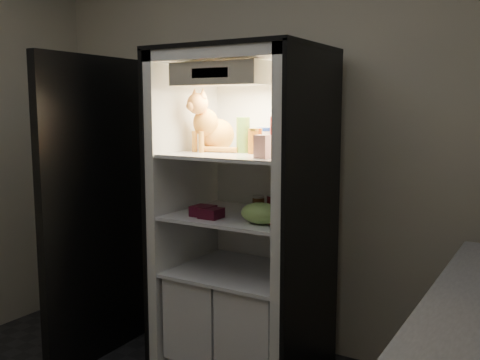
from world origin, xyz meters
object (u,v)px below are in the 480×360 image
Objects in this scene: pepper_jar at (282,134)px; condiment_jar at (258,204)px; refrigerator at (246,237)px; mayo_tub at (264,139)px; salsa_jar at (255,141)px; soda_can_a at (272,205)px; grape_bag at (261,213)px; tabby_cat at (211,128)px; parmesan_shaker at (243,135)px; berry_box_right at (211,213)px; berry_box_left at (203,211)px; cream_carton at (262,147)px; soda_can_c at (279,209)px; soda_can_b at (289,207)px.

condiment_jar is at bearing 169.63° from pepper_jar.
refrigerator is 13.54× the size of mayo_tub.
soda_can_a is (0.07, 0.07, -0.37)m from salsa_jar.
tabby_cat is at bearing 155.97° from grape_bag.
grape_bag is at bearing -74.61° from soda_can_a.
parmesan_shaker is 2.05× the size of condiment_jar.
parmesan_shaker is 0.48m from berry_box_right.
pepper_jar is at bearing 89.49° from grape_bag.
condiment_jar is 0.31m from berry_box_right.
refrigerator is at bearing -152.28° from condiment_jar.
condiment_jar is at bearing 48.48° from berry_box_left.
tabby_cat is at bearing 153.70° from cream_carton.
mayo_tub reaches higher than soda_can_a.
soda_can_a is at bearing 105.39° from grape_bag.
tabby_cat is 3.38× the size of soda_can_a.
salsa_jar is at bearing -79.86° from mayo_tub.
soda_can_c reaches higher than berry_box_left.
refrigerator is at bearing -178.74° from pepper_jar.
soda_can_b is 0.52× the size of grape_bag.
soda_can_a is at bearing 108.14° from cream_carton.
refrigerator is 0.21m from condiment_jar.
condiment_jar is at bearing 61.71° from berry_box_right.
parmesan_shaker is (0.21, 0.00, -0.04)m from tabby_cat.
parmesan_shaker is at bearing 15.44° from tabby_cat.
refrigerator reaches higher than cream_carton.
salsa_jar reaches higher than soda_can_c.
tabby_cat is at bearing -178.72° from parmesan_shaker.
parmesan_shaker is 0.48m from soda_can_c.
grape_bag is (0.17, -0.35, -0.36)m from mayo_tub.
mayo_tub is 0.39m from soda_can_a.
cream_carton is 1.20× the size of condiment_jar.
cream_carton is (0.26, -0.24, -0.04)m from parmesan_shaker.
soda_can_a is 0.94× the size of berry_box_left.
parmesan_shaker is 0.35m from cream_carton.
pepper_jar is at bearing 1.26° from refrigerator.
refrigerator is 17.18× the size of soda_can_a.
refrigerator is 9.36× the size of parmesan_shaker.
salsa_jar is (0.30, -0.02, -0.07)m from tabby_cat.
soda_can_b is 1.06× the size of berry_box_right.
mayo_tub is 1.19× the size of berry_box_left.
berry_box_left is at bearing -127.03° from parmesan_shaker.
tabby_cat is 0.64m from soda_can_c.
tabby_cat reaches higher than pepper_jar.
condiment_jar is (-0.16, 0.03, -0.41)m from pepper_jar.
pepper_jar is 0.59m from berry_box_right.
soda_can_a is at bearing 17.78° from parmesan_shaker.
salsa_jar is at bearing 50.40° from berry_box_right.
tabby_cat is 0.58m from soda_can_a.
pepper_jar is at bearing -10.37° from condiment_jar.
pepper_jar is (0.45, 0.03, -0.03)m from tabby_cat.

